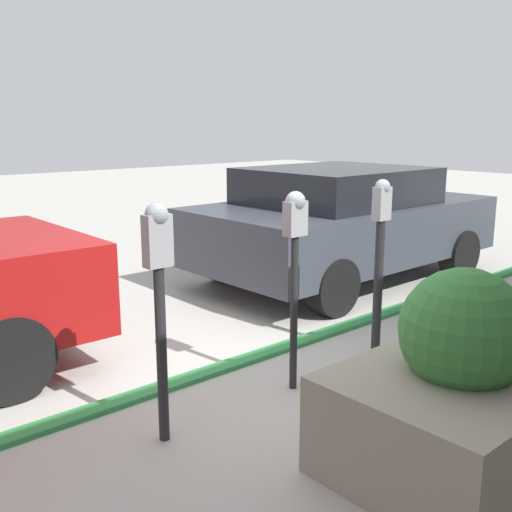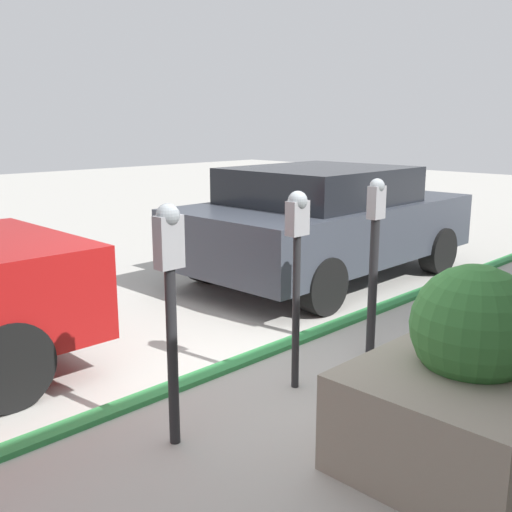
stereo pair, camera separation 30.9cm
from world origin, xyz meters
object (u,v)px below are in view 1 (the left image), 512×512
(parking_meter_nearest, at_px, (159,282))
(parking_meter_second, at_px, (295,249))
(parked_car_middle, at_px, (342,221))
(parking_meter_middle, at_px, (380,249))
(planter_box, at_px, (458,394))

(parking_meter_nearest, bearing_deg, parking_meter_second, -0.01)
(parking_meter_second, xyz_separation_m, parked_car_middle, (2.69, 1.87, -0.32))
(parking_meter_nearest, distance_m, parking_meter_middle, 2.10)
(planter_box, xyz_separation_m, parked_car_middle, (2.71, 3.21, 0.31))
(parking_meter_nearest, relative_size, parked_car_middle, 0.38)
(parking_meter_second, relative_size, parked_car_middle, 0.38)
(parking_meter_second, relative_size, planter_box, 1.01)
(parking_meter_middle, xyz_separation_m, planter_box, (-0.99, -1.33, -0.49))
(planter_box, distance_m, parked_car_middle, 4.21)
(planter_box, height_order, parked_car_middle, parked_car_middle)
(parking_meter_nearest, xyz_separation_m, planter_box, (1.11, -1.34, -0.58))
(parking_meter_second, height_order, planter_box, parking_meter_second)
(parking_meter_second, xyz_separation_m, parking_meter_middle, (0.97, -0.01, -0.14))
(parking_meter_second, distance_m, parked_car_middle, 3.29)
(parking_meter_second, height_order, parked_car_middle, parking_meter_second)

